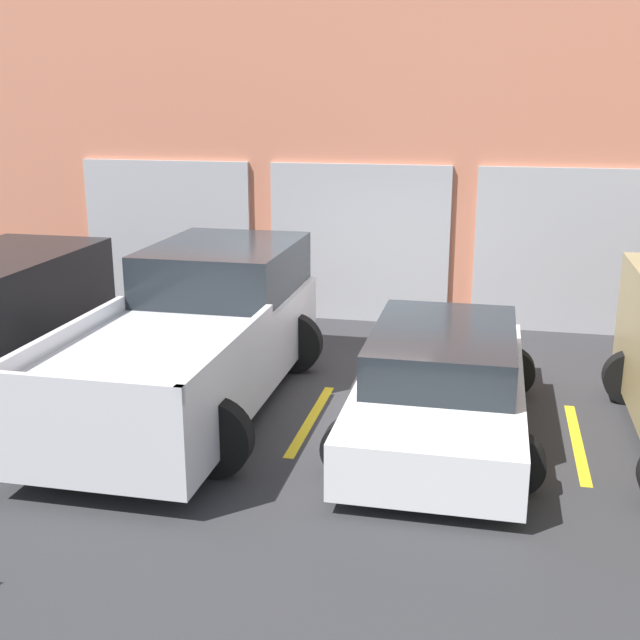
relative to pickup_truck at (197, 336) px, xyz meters
The scene contains 7 objects.
ground_plane 2.13m from the pickup_truck, 38.39° to the left, with size 28.00×28.00×0.00m, color #2D2D30.
shophouse_building 5.17m from the pickup_truck, 71.30° to the left, with size 17.35×0.68×5.89m.
pickup_truck is the anchor object (origin of this frame).
sedan_white 3.08m from the pickup_truck, ahead, with size 2.21×4.40×1.20m.
parking_stripe_left 1.78m from the pickup_truck, 168.71° to the right, with size 0.12×2.20×0.01m, color gold.
parking_stripe_centre 1.78m from the pickup_truck, 11.29° to the right, with size 0.12×2.20×0.01m, color gold.
parking_stripe_right 4.67m from the pickup_truck, ahead, with size 0.12×2.20×0.01m, color gold.
Camera 1 is at (2.01, -10.20, 3.75)m, focal length 45.00 mm.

